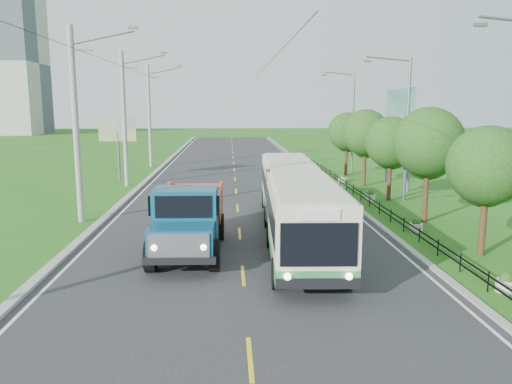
{
  "coord_description": "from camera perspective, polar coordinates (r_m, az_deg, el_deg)",
  "views": [
    {
      "loc": [
        -0.46,
        -17.17,
        6.04
      ],
      "look_at": [
        0.83,
        6.71,
        1.9
      ],
      "focal_mm": 35.0,
      "sensor_mm": 36.0,
      "label": 1
    }
  ],
  "objects": [
    {
      "name": "tree_fifth",
      "position": [
        38.78,
        12.43,
        6.36
      ],
      "size": [
        3.48,
        3.52,
        5.8
      ],
      "color": "#382314",
      "rests_on": "ground"
    },
    {
      "name": "edge_line_left",
      "position": [
        38.17,
        -12.38,
        0.52
      ],
      "size": [
        0.12,
        120.0,
        0.0
      ],
      "primitive_type": "cube",
      "color": "silver",
      "rests_on": "road"
    },
    {
      "name": "tree_third",
      "position": [
        27.41,
        19.11,
        4.99
      ],
      "size": [
        3.6,
        3.62,
        6.0
      ],
      "color": "#382314",
      "rests_on": "ground"
    },
    {
      "name": "planter_near",
      "position": [
        25.54,
        17.82,
        -3.69
      ],
      "size": [
        0.64,
        0.64,
        0.67
      ],
      "color": "silver",
      "rests_on": "ground"
    },
    {
      "name": "pole_mid",
      "position": [
        38.98,
        -14.78,
        8.11
      ],
      "size": [
        3.51,
        0.32,
        10.0
      ],
      "color": "gray",
      "rests_on": "ground"
    },
    {
      "name": "planter_front",
      "position": [
        18.59,
        26.66,
        -9.3
      ],
      "size": [
        0.64,
        0.64,
        0.67
      ],
      "color": "silver",
      "rests_on": "ground"
    },
    {
      "name": "planter_far",
      "position": [
        40.62,
        9.84,
        1.53
      ],
      "size": [
        0.64,
        0.64,
        0.67
      ],
      "color": "silver",
      "rests_on": "ground"
    },
    {
      "name": "tree_second",
      "position": [
        22.04,
        24.87,
        2.34
      ],
      "size": [
        3.18,
        3.26,
        5.3
      ],
      "color": "#382314",
      "rests_on": "ground"
    },
    {
      "name": "streetlight_far",
      "position": [
        46.53,
        10.84,
        8.25
      ],
      "size": [
        3.02,
        0.2,
        9.07
      ],
      "color": "slate",
      "rests_on": "ground"
    },
    {
      "name": "edge_line_right",
      "position": [
        38.32,
        7.65,
        0.7
      ],
      "size": [
        0.12,
        120.0,
        0.0
      ],
      "primitive_type": "cube",
      "color": "silver",
      "rests_on": "road"
    },
    {
      "name": "billboard_left",
      "position": [
        42.21,
        -15.54,
        6.52
      ],
      "size": [
        3.0,
        0.2,
        5.2
      ],
      "color": "slate",
      "rests_on": "ground"
    },
    {
      "name": "ground",
      "position": [
        18.21,
        -1.49,
        -9.56
      ],
      "size": [
        240.0,
        240.0,
        0.0
      ],
      "primitive_type": "plane",
      "color": "#216016",
      "rests_on": "ground"
    },
    {
      "name": "dump_truck",
      "position": [
        20.71,
        -7.69,
        -2.56
      ],
      "size": [
        2.85,
        6.93,
        2.88
      ],
      "rotation": [
        0.0,
        0.0,
        -0.02
      ],
      "color": "navy",
      "rests_on": "ground"
    },
    {
      "name": "centre_dash",
      "position": [
        18.21,
        -1.49,
        -9.49
      ],
      "size": [
        0.12,
        2.2,
        0.0
      ],
      "primitive_type": "cube",
      "color": "yellow",
      "rests_on": "road"
    },
    {
      "name": "curb_right",
      "position": [
        38.42,
        8.38,
        0.74
      ],
      "size": [
        0.3,
        120.0,
        0.1
      ],
      "primitive_type": "cube",
      "color": "#9E9E99",
      "rests_on": "ground"
    },
    {
      "name": "bus",
      "position": [
        22.92,
        4.46,
        -0.69
      ],
      "size": [
        3.27,
        16.22,
        3.11
      ],
      "rotation": [
        0.0,
        0.0,
        -0.04
      ],
      "color": "#327D48",
      "rests_on": "ground"
    },
    {
      "name": "tree_fourth",
      "position": [
        33.06,
        15.17,
        5.22
      ],
      "size": [
        3.24,
        3.31,
        5.4
      ],
      "color": "#382314",
      "rests_on": "ground"
    },
    {
      "name": "billboard_right",
      "position": [
        39.31,
        16.04,
        8.43
      ],
      "size": [
        0.24,
        6.0,
        7.3
      ],
      "color": "slate",
      "rests_on": "ground"
    },
    {
      "name": "streetlight_mid",
      "position": [
        33.11,
        16.66,
        7.45
      ],
      "size": [
        3.02,
        0.2,
        9.07
      ],
      "color": "slate",
      "rests_on": "ground"
    },
    {
      "name": "road",
      "position": [
        37.66,
        -2.34,
        0.6
      ],
      "size": [
        14.0,
        120.0,
        0.02
      ],
      "primitive_type": "cube",
      "color": "#28282B",
      "rests_on": "ground"
    },
    {
      "name": "planter_mid",
      "position": [
        32.97,
        12.92,
        -0.48
      ],
      "size": [
        0.64,
        0.64,
        0.67
      ],
      "color": "silver",
      "rests_on": "ground"
    },
    {
      "name": "pole_near",
      "position": [
        27.33,
        -19.83,
        7.26
      ],
      "size": [
        3.51,
        0.32,
        10.0
      ],
      "color": "gray",
      "rests_on": "ground"
    },
    {
      "name": "tree_back",
      "position": [
        44.59,
        10.37,
        6.59
      ],
      "size": [
        3.3,
        3.36,
        5.5
      ],
      "color": "#382314",
      "rests_on": "ground"
    },
    {
      "name": "railing_right",
      "position": [
        32.81,
        11.91,
        -0.47
      ],
      "size": [
        0.04,
        40.0,
        0.6
      ],
      "primitive_type": "cube",
      "color": "black",
      "rests_on": "ground"
    },
    {
      "name": "curb_left",
      "position": [
        38.25,
        -13.19,
        0.59
      ],
      "size": [
        0.4,
        120.0,
        0.15
      ],
      "primitive_type": "cube",
      "color": "#9E9E99",
      "rests_on": "ground"
    },
    {
      "name": "pole_far",
      "position": [
        50.79,
        -12.05,
        8.54
      ],
      "size": [
        3.51,
        0.32,
        10.0
      ],
      "color": "gray",
      "rests_on": "ground"
    }
  ]
}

